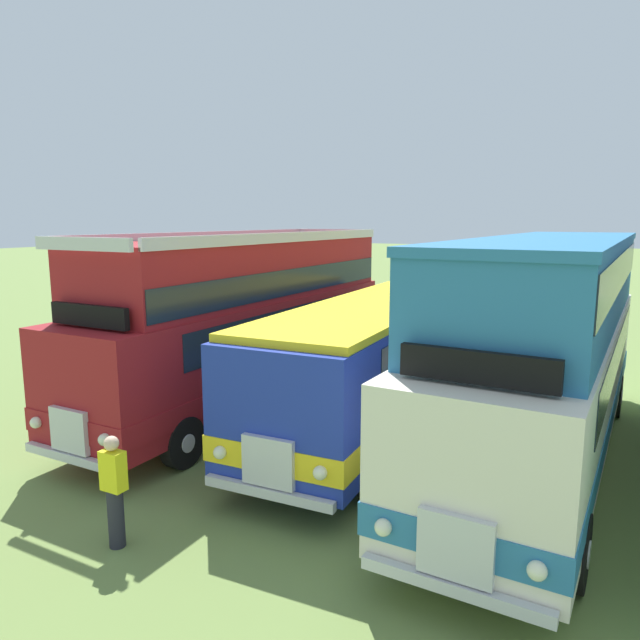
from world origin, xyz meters
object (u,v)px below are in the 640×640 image
Objects in this scene: bus_first_in_row at (250,316)px; bus_third_in_row at (546,341)px; bus_second_in_row at (380,354)px; marshal_person at (114,491)px.

bus_first_in_row reaches higher than bus_third_in_row.
bus_third_in_row is (3.64, -0.34, 0.72)m from bus_second_in_row.
bus_second_in_row is (3.63, -0.01, -0.61)m from bus_first_in_row.
bus_first_in_row is 7.13m from marshal_person.
bus_first_in_row is 7.28m from bus_third_in_row.
bus_second_in_row is 0.89× the size of bus_third_in_row.
bus_third_in_row reaches higher than bus_second_in_row.
bus_third_in_row is at bearing 50.69° from marshal_person.
marshal_person is at bearing -72.35° from bus_first_in_row.
bus_second_in_row is at bearing -0.08° from bus_first_in_row.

